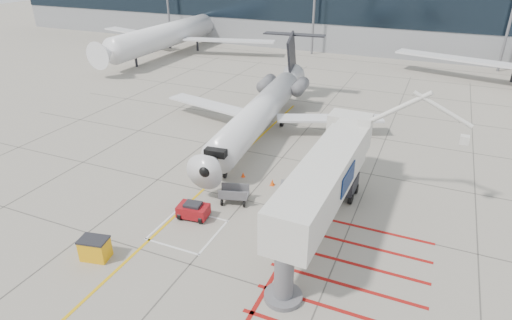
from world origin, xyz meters
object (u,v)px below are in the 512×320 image
at_px(spill_bin, 95,248).
at_px(regional_jet, 253,104).
at_px(jet_bridge, 322,189).
at_px(pushback_tug, 193,210).

bearing_deg(spill_bin, regional_jet, 72.59).
xyz_separation_m(jet_bridge, spill_bin, (-11.90, -7.63, -2.92)).
height_order(pushback_tug, spill_bin, spill_bin).
height_order(regional_jet, spill_bin, regional_jet).
distance_m(regional_jet, pushback_tug, 13.80).
relative_size(jet_bridge, pushback_tug, 8.51).
distance_m(regional_jet, spill_bin, 19.90).
bearing_deg(jet_bridge, pushback_tug, -169.29).
bearing_deg(pushback_tug, spill_bin, -123.82).
bearing_deg(regional_jet, spill_bin, -100.75).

